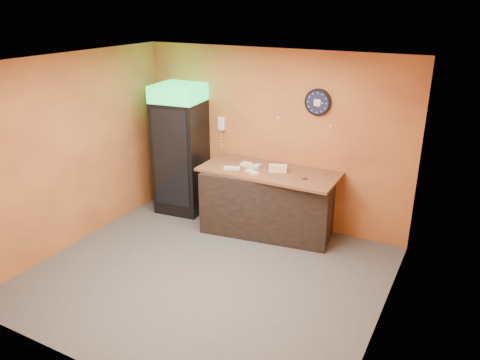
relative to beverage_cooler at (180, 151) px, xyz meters
The scene contains 15 objects.
floor 2.45m from the beverage_cooler, 46.62° to the right, with size 4.50×4.50×0.00m, color #47474C.
back_wall 1.60m from the beverage_cooler, 14.77° to the left, with size 4.50×0.02×2.80m, color #CA7E39.
left_wall 1.79m from the beverage_cooler, 114.72° to the right, with size 0.02×4.00×2.80m, color #CA7E39.
right_wall 4.10m from the beverage_cooler, 23.05° to the right, with size 0.02×4.00×2.80m, color #CA7E39.
ceiling 2.80m from the beverage_cooler, 46.62° to the right, with size 4.50×4.00×0.02m, color white.
beverage_cooler is the anchor object (origin of this frame).
prep_counter 1.78m from the beverage_cooler, ahead, with size 1.98×0.88×0.99m, color black.
wall_clock 2.49m from the beverage_cooler, ahead, with size 0.40×0.06×0.40m.
wall_phone 0.86m from the beverage_cooler, 29.06° to the left, with size 0.12×0.10×0.21m.
butcher_paper 1.68m from the beverage_cooler, ahead, with size 2.13×0.93×0.04m, color brown.
sub_roll_stack 1.83m from the beverage_cooler, ahead, with size 0.28×0.18×0.11m.
wrapped_sandwich_left 1.19m from the beverage_cooler, 13.28° to the right, with size 0.25×0.10×0.04m, color silver.
wrapped_sandwich_mid 1.54m from the beverage_cooler, 10.76° to the right, with size 0.25×0.10×0.04m, color silver.
wrapped_sandwich_right 1.36m from the beverage_cooler, ahead, with size 0.31×0.12×0.04m, color silver.
kitchen_tool 1.42m from the beverage_cooler, ahead, with size 0.06×0.06×0.06m, color silver.
Camera 1 is at (2.94, -4.57, 3.47)m, focal length 35.00 mm.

